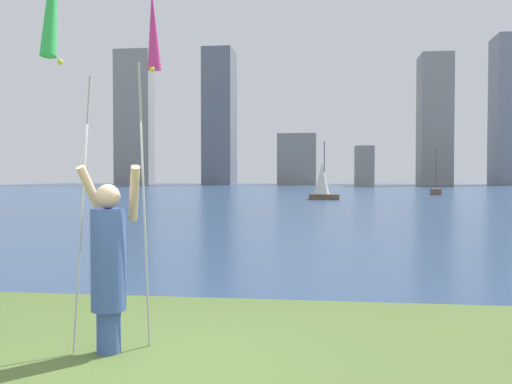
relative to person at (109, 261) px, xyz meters
The scene contains 11 objects.
ground 50.60m from the person, 89.55° to the left, with size 120.00×138.00×0.12m.
person is the anchor object (origin of this frame).
kite_flag_right 2.51m from the person, 52.61° to the left, with size 0.16×0.65×4.05m.
sailboat_1 53.05m from the person, 76.37° to the left, with size 0.66×2.45×4.35m.
sailboat_5 39.25m from the person, 87.42° to the left, with size 2.36×1.19×4.55m.
skyline_tower_0 110.03m from the person, 109.14° to the left, with size 7.02×4.15×26.20m.
skyline_tower_1 105.15m from the person, 100.32° to the left, with size 5.51×7.80×25.70m.
skyline_tower_2 104.06m from the person, 92.15° to the left, with size 7.26×5.42×9.67m.
skyline_tower_3 103.26m from the person, 85.22° to the left, with size 3.42×5.80×7.22m.
skyline_tower_4 105.02m from the person, 78.33° to the left, with size 5.51×7.36×23.57m.
skyline_tower_5 111.49m from the person, 72.21° to the left, with size 3.36×7.52×27.34m.
Camera 1 is at (1.97, -5.57, 1.93)m, focal length 40.42 mm.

